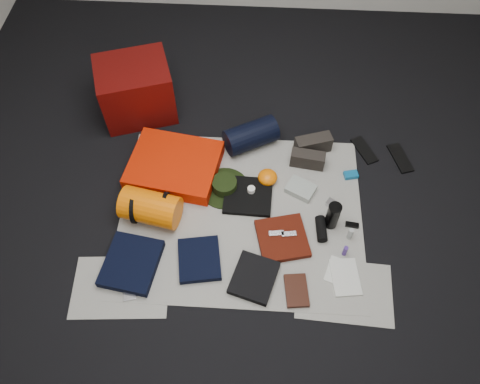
# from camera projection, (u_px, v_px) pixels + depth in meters

# --- Properties ---
(floor) EXTENTS (4.50, 4.50, 0.02)m
(floor) POSITION_uv_depth(u_px,v_px,m) (241.00, 215.00, 3.12)
(floor) COLOR black
(floor) RESTS_ON ground
(newspaper_mat) EXTENTS (1.60, 1.30, 0.01)m
(newspaper_mat) POSITION_uv_depth(u_px,v_px,m) (241.00, 214.00, 3.11)
(newspaper_mat) COLOR #B9B7AB
(newspaper_mat) RESTS_ON floor
(newspaper_sheet_front_left) EXTENTS (0.61, 0.44, 0.00)m
(newspaper_sheet_front_left) POSITION_uv_depth(u_px,v_px,m) (121.00, 287.00, 2.84)
(newspaper_sheet_front_left) COLOR #B9B7AB
(newspaper_sheet_front_left) RESTS_ON floor
(newspaper_sheet_front_right) EXTENTS (0.60, 0.43, 0.00)m
(newspaper_sheet_front_right) POSITION_uv_depth(u_px,v_px,m) (344.00, 291.00, 2.82)
(newspaper_sheet_front_right) COLOR #B9B7AB
(newspaper_sheet_front_right) RESTS_ON floor
(red_cabinet) EXTENTS (0.62, 0.57, 0.43)m
(red_cabinet) POSITION_uv_depth(u_px,v_px,m) (136.00, 90.00, 3.45)
(red_cabinet) COLOR #540806
(red_cabinet) RESTS_ON floor
(sleeping_pad) EXTENTS (0.67, 0.58, 0.11)m
(sleeping_pad) POSITION_uv_depth(u_px,v_px,m) (174.00, 166.00, 3.26)
(sleeping_pad) COLOR red
(sleeping_pad) RESTS_ON newspaper_mat
(stuff_sack) EXTENTS (0.41, 0.29, 0.22)m
(stuff_sack) POSITION_uv_depth(u_px,v_px,m) (151.00, 208.00, 3.01)
(stuff_sack) COLOR orange
(stuff_sack) RESTS_ON newspaper_mat
(sack_strap_left) EXTENTS (0.02, 0.22, 0.22)m
(sack_strap_left) POSITION_uv_depth(u_px,v_px,m) (135.00, 207.00, 3.01)
(sack_strap_left) COLOR black
(sack_strap_left) RESTS_ON newspaper_mat
(sack_strap_right) EXTENTS (0.03, 0.22, 0.22)m
(sack_strap_right) POSITION_uv_depth(u_px,v_px,m) (166.00, 208.00, 3.01)
(sack_strap_right) COLOR black
(sack_strap_right) RESTS_ON newspaper_mat
(navy_duffel) EXTENTS (0.42, 0.35, 0.20)m
(navy_duffel) POSITION_uv_depth(u_px,v_px,m) (251.00, 136.00, 3.36)
(navy_duffel) COLOR black
(navy_duffel) RESTS_ON newspaper_mat
(boonie_brim) EXTENTS (0.45, 0.45, 0.01)m
(boonie_brim) POSITION_uv_depth(u_px,v_px,m) (225.00, 188.00, 3.22)
(boonie_brim) COLOR black
(boonie_brim) RESTS_ON newspaper_mat
(boonie_crown) EXTENTS (0.17, 0.17, 0.07)m
(boonie_crown) POSITION_uv_depth(u_px,v_px,m) (224.00, 185.00, 3.18)
(boonie_crown) COLOR black
(boonie_crown) RESTS_ON boonie_brim
(hiking_boot_left) EXTENTS (0.25, 0.12, 0.12)m
(hiking_boot_left) POSITION_uv_depth(u_px,v_px,m) (308.00, 159.00, 3.29)
(hiking_boot_left) COLOR #292420
(hiking_boot_left) RESTS_ON newspaper_mat
(hiking_boot_right) EXTENTS (0.28, 0.17, 0.13)m
(hiking_boot_right) POSITION_uv_depth(u_px,v_px,m) (313.00, 144.00, 3.35)
(hiking_boot_right) COLOR #292420
(hiking_boot_right) RESTS_ON newspaper_mat
(flip_flop_left) EXTENTS (0.19, 0.26, 0.01)m
(flip_flop_left) POSITION_uv_depth(u_px,v_px,m) (364.00, 150.00, 3.41)
(flip_flop_left) COLOR black
(flip_flop_left) RESTS_ON floor
(flip_flop_right) EXTENTS (0.17, 0.28, 0.01)m
(flip_flop_right) POSITION_uv_depth(u_px,v_px,m) (400.00, 158.00, 3.37)
(flip_flop_right) COLOR black
(flip_flop_right) RESTS_ON floor
(trousers_navy_a) EXTENTS (0.37, 0.41, 0.06)m
(trousers_navy_a) POSITION_uv_depth(u_px,v_px,m) (131.00, 263.00, 2.88)
(trousers_navy_a) COLOR black
(trousers_navy_a) RESTS_ON newspaper_mat
(trousers_navy_b) EXTENTS (0.30, 0.33, 0.05)m
(trousers_navy_b) POSITION_uv_depth(u_px,v_px,m) (199.00, 259.00, 2.90)
(trousers_navy_b) COLOR black
(trousers_navy_b) RESTS_ON newspaper_mat
(trousers_charcoal) EXTENTS (0.32, 0.35, 0.04)m
(trousers_charcoal) POSITION_uv_depth(u_px,v_px,m) (254.00, 278.00, 2.84)
(trousers_charcoal) COLOR black
(trousers_charcoal) RESTS_ON newspaper_mat
(black_tshirt) EXTENTS (0.33, 0.31, 0.03)m
(black_tshirt) POSITION_uv_depth(u_px,v_px,m) (248.00, 196.00, 3.17)
(black_tshirt) COLOR black
(black_tshirt) RESTS_ON newspaper_mat
(red_shirt) EXTENTS (0.37, 0.37, 0.04)m
(red_shirt) POSITION_uv_depth(u_px,v_px,m) (282.00, 238.00, 2.99)
(red_shirt) COLOR #4A1208
(red_shirt) RESTS_ON newspaper_mat
(orange_stuff_sack) EXTENTS (0.16, 0.16, 0.09)m
(orange_stuff_sack) POSITION_uv_depth(u_px,v_px,m) (268.00, 177.00, 3.22)
(orange_stuff_sack) COLOR orange
(orange_stuff_sack) RESTS_ON newspaper_mat
(first_aid_pouch) EXTENTS (0.23, 0.21, 0.05)m
(first_aid_pouch) POSITION_uv_depth(u_px,v_px,m) (301.00, 189.00, 3.19)
(first_aid_pouch) COLOR #939A92
(first_aid_pouch) RESTS_ON newspaper_mat
(water_bottle) EXTENTS (0.10, 0.10, 0.22)m
(water_bottle) POSITION_uv_depth(u_px,v_px,m) (333.00, 216.00, 2.98)
(water_bottle) COLOR black
(water_bottle) RESTS_ON newspaper_mat
(speaker) EXTENTS (0.08, 0.17, 0.07)m
(speaker) POSITION_uv_depth(u_px,v_px,m) (321.00, 229.00, 3.01)
(speaker) COLOR black
(speaker) RESTS_ON newspaper_mat
(compact_camera) EXTENTS (0.11, 0.09, 0.04)m
(compact_camera) POSITION_uv_depth(u_px,v_px,m) (333.00, 205.00, 3.13)
(compact_camera) COLOR silver
(compact_camera) RESTS_ON newspaper_mat
(cyan_case) EXTENTS (0.11, 0.08, 0.03)m
(cyan_case) POSITION_uv_depth(u_px,v_px,m) (351.00, 175.00, 3.27)
(cyan_case) COLOR #0E5B8D
(cyan_case) RESTS_ON newspaper_mat
(toiletry_purple) EXTENTS (0.03, 0.03, 0.09)m
(toiletry_purple) POSITION_uv_depth(u_px,v_px,m) (345.00, 251.00, 2.92)
(toiletry_purple) COLOR #43267B
(toiletry_purple) RESTS_ON newspaper_mat
(toiletry_clear) EXTENTS (0.04, 0.04, 0.10)m
(toiletry_clear) POSITION_uv_depth(u_px,v_px,m) (350.00, 234.00, 2.97)
(toiletry_clear) COLOR #9DA19D
(toiletry_clear) RESTS_ON newspaper_mat
(paperback_book) EXTENTS (0.16, 0.22, 0.03)m
(paperback_book) POSITION_uv_depth(u_px,v_px,m) (296.00, 291.00, 2.80)
(paperback_book) COLOR black
(paperback_book) RESTS_ON newspaper_mat
(map_booklet) EXTENTS (0.19, 0.26, 0.01)m
(map_booklet) POSITION_uv_depth(u_px,v_px,m) (345.00, 277.00, 2.86)
(map_booklet) COLOR silver
(map_booklet) RESTS_ON newspaper_mat
(map_printout) EXTENTS (0.19, 0.21, 0.01)m
(map_printout) POSITION_uv_depth(u_px,v_px,m) (338.00, 271.00, 2.88)
(map_printout) COLOR silver
(map_printout) RESTS_ON newspaper_mat
(sunglasses) EXTENTS (0.09, 0.04, 0.02)m
(sunglasses) POSITION_uv_depth(u_px,v_px,m) (352.00, 225.00, 3.05)
(sunglasses) COLOR black
(sunglasses) RESTS_ON newspaper_mat
(key_cluster) EXTENTS (0.09, 0.09, 0.01)m
(key_cluster) POSITION_uv_depth(u_px,v_px,m) (130.00, 294.00, 2.80)
(key_cluster) COLOR silver
(key_cluster) RESTS_ON newspaper_mat
(tape_roll) EXTENTS (0.05, 0.05, 0.04)m
(tape_roll) POSITION_uv_depth(u_px,v_px,m) (251.00, 190.00, 3.16)
(tape_roll) COLOR white
(tape_roll) RESTS_ON black_tshirt
(energy_bar_a) EXTENTS (0.10, 0.05, 0.01)m
(energy_bar_a) POSITION_uv_depth(u_px,v_px,m) (276.00, 233.00, 2.98)
(energy_bar_a) COLOR silver
(energy_bar_a) RESTS_ON red_shirt
(energy_bar_b) EXTENTS (0.10, 0.05, 0.01)m
(energy_bar_b) POSITION_uv_depth(u_px,v_px,m) (289.00, 234.00, 2.97)
(energy_bar_b) COLOR silver
(energy_bar_b) RESTS_ON red_shirt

